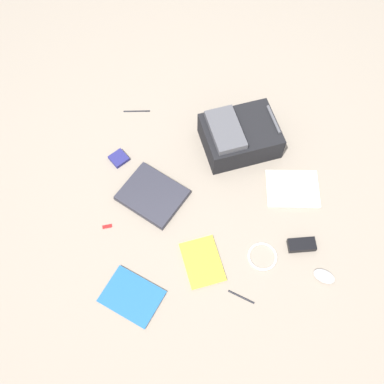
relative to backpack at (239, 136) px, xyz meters
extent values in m
plane|color=gray|center=(0.23, -0.27, -0.08)|extent=(4.10, 4.10, 0.00)
cube|color=black|center=(0.00, 0.01, -0.01)|extent=(0.35, 0.42, 0.15)
cube|color=#4C4C51|center=(0.01, -0.08, 0.09)|extent=(0.28, 0.19, 0.04)
cylinder|color=#4C4C51|center=(-0.03, 0.18, 0.08)|extent=(0.18, 0.04, 0.02)
cube|color=#24242C|center=(0.25, -0.49, -0.07)|extent=(0.39, 0.40, 0.02)
cube|color=#2D2D38|center=(0.25, -0.49, -0.06)|extent=(0.39, 0.39, 0.01)
cube|color=silver|center=(0.32, 0.23, -0.08)|extent=(0.24, 0.29, 0.02)
cube|color=silver|center=(0.32, 0.23, -0.07)|extent=(0.25, 0.30, 0.00)
cube|color=silver|center=(0.64, -0.29, -0.08)|extent=(0.25, 0.20, 0.01)
cube|color=yellow|center=(0.64, -0.29, -0.07)|extent=(0.26, 0.20, 0.00)
cube|color=silver|center=(0.76, -0.64, -0.08)|extent=(0.30, 0.32, 0.01)
cube|color=#1E5999|center=(0.76, -0.64, -0.07)|extent=(0.31, 0.33, 0.00)
ellipsoid|color=silver|center=(0.79, 0.26, -0.06)|extent=(0.11, 0.12, 0.04)
torus|color=silver|center=(0.65, 0.00, -0.08)|extent=(0.14, 0.14, 0.01)
cube|color=black|center=(0.62, 0.20, -0.07)|extent=(0.07, 0.14, 0.03)
cylinder|color=black|center=(-0.30, -0.53, -0.08)|extent=(0.03, 0.15, 0.01)
cylinder|color=black|center=(0.83, -0.14, -0.08)|extent=(0.08, 0.11, 0.01)
cube|color=navy|center=(0.01, -0.65, -0.07)|extent=(0.12, 0.12, 0.02)
cube|color=#B21919|center=(0.39, -0.73, -0.08)|extent=(0.02, 0.05, 0.01)
camera|label=1|loc=(1.33, -0.44, 2.05)|focal=43.42mm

